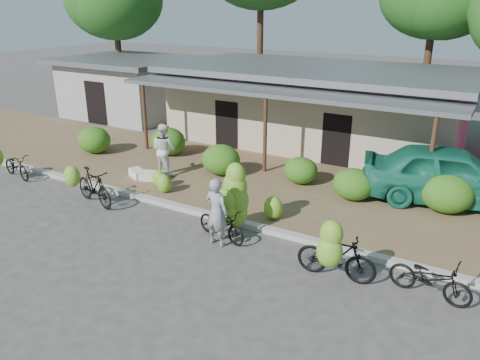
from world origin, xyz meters
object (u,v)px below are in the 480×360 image
object	(u,v)px
teal_van	(450,175)
bike_far_right	(430,278)
vendor	(217,212)
bystander	(164,149)
bike_right	(335,254)
bike_far_left	(13,164)
bike_left	(92,186)
bike_center	(229,207)
sack_near	(152,176)
sack_far	(137,174)

from	to	relation	value
teal_van	bike_far_right	bearing A→B (deg)	171.08
vendor	teal_van	xyz separation A→B (m)	(4.79, 5.69, 0.09)
bystander	bike_right	bearing A→B (deg)	161.20
bike_far_left	bike_far_right	distance (m)	14.13
bike_far_left	vendor	bearing A→B (deg)	-81.69
bike_far_right	vendor	size ratio (longest dim) A/B	0.98
bike_far_left	bike_left	size ratio (longest dim) A/B	0.90
bike_center	teal_van	world-z (taller)	bike_center
bike_left	bike_far_right	distance (m)	9.90
bike_far_left	bike_far_right	xyz separation A→B (m)	(14.12, -0.14, -0.08)
bike_far_left	bike_center	size ratio (longest dim) A/B	0.89
bike_right	teal_van	xyz separation A→B (m)	(1.57, 5.83, 0.32)
bike_far_left	bike_right	size ratio (longest dim) A/B	0.96
bike_left	teal_van	xyz separation A→B (m)	(9.51, 5.48, 0.38)
bike_right	vendor	distance (m)	3.22
sack_near	vendor	xyz separation A→B (m)	(4.37, -2.58, 0.65)
vendor	teal_van	world-z (taller)	teal_van
sack_near	teal_van	xyz separation A→B (m)	(9.15, 3.10, 0.74)
bike_far_right	bystander	size ratio (longest dim) A/B	0.97
bike_left	bystander	world-z (taller)	bystander
vendor	bike_left	bearing A→B (deg)	2.08
bike_left	vendor	distance (m)	4.74
bike_center	vendor	xyz separation A→B (m)	(0.00, -0.63, 0.11)
bike_left	bike_right	size ratio (longest dim) A/B	1.07
vendor	bystander	bearing A→B (deg)	-32.49
sack_far	vendor	distance (m)	5.63
bike_right	sack_far	bearing A→B (deg)	67.99
bike_left	bike_center	xyz separation A→B (m)	(4.72, 0.42, 0.18)
bike_left	vendor	bearing A→B (deg)	-78.40
bike_right	bike_far_left	bearing A→B (deg)	83.20
bike_left	sack_near	xyz separation A→B (m)	(0.36, 2.38, -0.36)
bystander	sack_near	bearing A→B (deg)	93.26
bike_far_left	bike_center	distance (m)	8.95
sack_near	bike_right	bearing A→B (deg)	-19.80
bike_far_right	bike_left	bearing A→B (deg)	98.68
bike_center	sack_far	xyz separation A→B (m)	(-4.98, 1.89, -0.55)
bike_right	bystander	world-z (taller)	bystander
vendor	bystander	world-z (taller)	bystander
bystander	teal_van	distance (m)	9.44
bike_right	sack_far	distance (m)	8.63
bike_far_left	teal_van	bearing A→B (deg)	-57.95
bike_left	teal_van	size ratio (longest dim) A/B	0.38
bike_left	bystander	xyz separation A→B (m)	(0.39, 3.07, 0.42)
bike_far_right	sack_far	distance (m)	10.40
vendor	bike_far_left	bearing A→B (deg)	1.68
bike_far_left	bike_center	bearing A→B (deg)	-77.67
bike_left	sack_near	bearing A→B (deg)	5.54
bike_left	bystander	size ratio (longest dim) A/B	1.07
bike_center	sack_far	size ratio (longest dim) A/B	2.68
bike_center	teal_van	size ratio (longest dim) A/B	0.38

